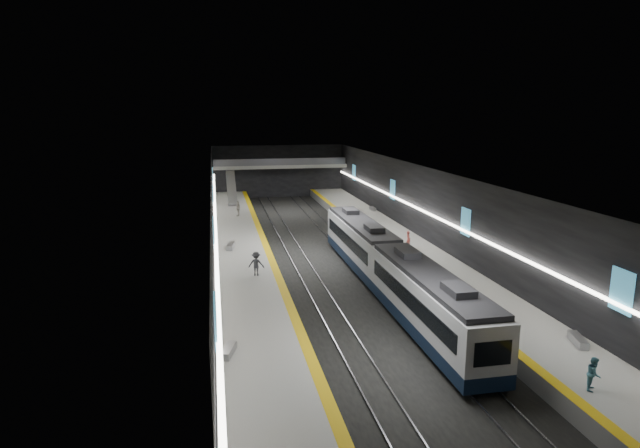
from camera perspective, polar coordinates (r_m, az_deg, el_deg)
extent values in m
plane|color=black|center=(49.64, 0.46, -3.44)|extent=(70.00, 70.00, 0.00)
cube|color=beige|center=(48.12, 0.47, 5.77)|extent=(20.00, 70.00, 0.04)
cube|color=black|center=(47.74, -11.37, 0.62)|extent=(0.04, 70.00, 8.00)
cube|color=black|center=(51.65, 11.40, 1.48)|extent=(0.04, 70.00, 8.00)
cube|color=black|center=(82.92, -4.47, 5.63)|extent=(20.00, 0.04, 8.00)
cube|color=black|center=(17.92, 25.50, -20.53)|extent=(20.00, 0.04, 8.00)
cube|color=slate|center=(48.60, -8.25, -3.30)|extent=(5.00, 70.00, 1.00)
cube|color=#A5A5A0|center=(48.47, -8.27, -2.72)|extent=(5.00, 70.00, 0.02)
cube|color=yellow|center=(48.61, -5.67, -2.60)|extent=(0.60, 70.00, 0.02)
cube|color=slate|center=(51.51, 8.66, -2.43)|extent=(5.00, 70.00, 1.00)
cube|color=#A5A5A0|center=(51.39, 8.68, -1.88)|extent=(5.00, 70.00, 0.02)
cube|color=yellow|center=(50.69, 6.34, -2.00)|extent=(0.60, 70.00, 0.02)
cube|color=gray|center=(49.10, -3.23, -3.57)|extent=(0.08, 70.00, 0.12)
cube|color=gray|center=(49.31, -1.57, -3.48)|extent=(0.08, 70.00, 0.12)
cube|color=gray|center=(50.01, 2.46, -3.27)|extent=(0.08, 70.00, 0.12)
cube|color=gray|center=(50.36, 4.05, -3.18)|extent=(0.08, 70.00, 0.12)
cube|color=#0E1D36|center=(33.25, 11.42, -10.35)|extent=(2.65, 15.00, 0.80)
cube|color=silver|center=(32.66, 11.54, -7.68)|extent=(2.65, 15.00, 2.50)
cube|color=black|center=(32.22, 11.64, -5.33)|extent=(2.44, 14.25, 0.30)
cube|color=black|center=(32.64, 11.54, -7.59)|extent=(2.69, 13.20, 1.00)
cube|color=black|center=(26.45, 17.95, -13.02)|extent=(1.85, 0.05, 1.20)
cube|color=#0E1D36|center=(46.67, 4.37, -3.54)|extent=(2.65, 15.00, 0.80)
cube|color=silver|center=(46.25, 4.40, -1.57)|extent=(2.65, 15.00, 2.50)
cube|color=black|center=(45.94, 4.43, 0.12)|extent=(2.44, 14.25, 0.30)
cube|color=black|center=(46.24, 4.40, -1.51)|extent=(2.69, 13.20, 1.00)
cube|color=black|center=(39.32, 7.35, -4.18)|extent=(1.85, 0.05, 1.20)
cube|color=teal|center=(23.54, -11.08, -10.13)|extent=(0.10, 1.50, 2.20)
cube|color=teal|center=(39.81, -11.26, -0.92)|extent=(0.10, 1.50, 2.20)
cube|color=teal|center=(57.50, -11.33, 3.06)|extent=(0.10, 1.50, 2.20)
cube|color=teal|center=(74.35, -11.37, 5.07)|extent=(0.10, 1.50, 2.20)
cube|color=teal|center=(30.66, 29.50, -6.23)|extent=(0.10, 1.50, 2.20)
cube|color=teal|center=(44.39, 15.26, 0.23)|extent=(0.10, 1.50, 2.20)
cube|color=teal|center=(60.76, 7.75, 3.67)|extent=(0.10, 1.50, 2.20)
cube|color=teal|center=(76.90, 3.64, 5.51)|extent=(0.10, 1.50, 2.20)
cube|color=white|center=(47.78, -11.12, 0.40)|extent=(0.25, 68.60, 0.12)
cube|color=white|center=(51.61, 11.18, 1.26)|extent=(0.25, 68.60, 0.12)
cube|color=gray|center=(80.84, -4.31, 6.18)|extent=(20.00, 3.00, 0.50)
cube|color=#47474C|center=(79.33, -4.19, 6.62)|extent=(19.60, 0.08, 1.00)
cube|color=#99999E|center=(73.60, -9.43, 3.82)|extent=(1.20, 7.50, 3.92)
cube|color=#99999E|center=(28.56, -9.71, -13.19)|extent=(0.92, 1.71, 0.40)
cube|color=#99999E|center=(48.96, -9.52, -2.34)|extent=(0.84, 1.98, 0.47)
cube|color=#99999E|center=(32.40, 25.81, -11.10)|extent=(0.94, 1.83, 0.43)
cube|color=#99999E|center=(66.89, 5.64, 1.63)|extent=(0.47, 1.65, 0.40)
imported|color=#B44B43|center=(48.68, 9.40, -1.71)|extent=(0.40, 0.60, 1.64)
imported|color=teal|center=(27.59, 27.17, -14.05)|extent=(0.95, 0.95, 1.55)
imported|color=beige|center=(63.58, -8.73, 1.66)|extent=(0.84, 1.18, 1.86)
imported|color=#38393E|center=(40.66, -6.82, -4.25)|extent=(1.33, 0.97, 1.84)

